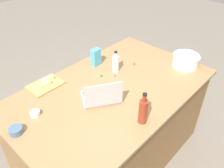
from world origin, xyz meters
The scene contains 18 objects.
ground_plane centered at (0.00, 0.00, 0.00)m, with size 12.00×12.00×0.00m, color slate.
island_counter centered at (0.00, 0.00, 0.45)m, with size 1.82×1.11×0.90m.
laptop centered at (0.17, 0.05, 0.95)m, with size 0.38×0.36×0.22m.
mixing_bowl_large centered at (-0.78, 0.28, 0.96)m, with size 0.27×0.27×0.12m.
bottle_vinegar centered at (-0.23, -0.16, 0.99)m, with size 0.06×0.06×0.21m.
bottle_soy centered at (0.14, 0.43, 1.01)m, with size 0.07×0.07×0.26m.
cutting_board centered at (0.37, -0.46, 0.91)m, with size 0.29×0.21×0.02m, color tan.
butter_stick_left centered at (0.33, -0.48, 0.94)m, with size 0.11×0.04×0.04m, color #F4E58C.
butter_stick_right centered at (0.39, -0.44, 0.94)m, with size 0.11×0.04×0.04m, color #F4E58C.
ramekin_small centered at (0.82, -0.15, 0.92)m, with size 0.09×0.09×0.05m, color slate.
ramekin_medium centered at (0.64, -0.20, 0.92)m, with size 0.07×0.07×0.04m, color white.
candy_bag centered at (-0.18, -0.39, 0.99)m, with size 0.09×0.06×0.17m, color #4CA5CC.
candy_0 centered at (-0.07, -0.20, 0.91)m, with size 0.02×0.02×0.02m, color green.
candy_1 centered at (-0.16, -0.11, 0.91)m, with size 0.02×0.02×0.02m, color #CC3399.
candy_2 centered at (-0.77, 0.14, 0.91)m, with size 0.01×0.01×0.01m, color orange.
candy_3 centered at (0.09, 0.37, 0.91)m, with size 0.02×0.02×0.02m, color blue.
candy_4 centered at (-0.44, -0.10, 0.91)m, with size 0.02×0.02×0.02m, color red.
candy_5 centered at (0.09, -0.02, 0.91)m, with size 0.02×0.02×0.02m, color orange.
Camera 1 is at (1.17, 1.09, 2.14)m, focal length 37.19 mm.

